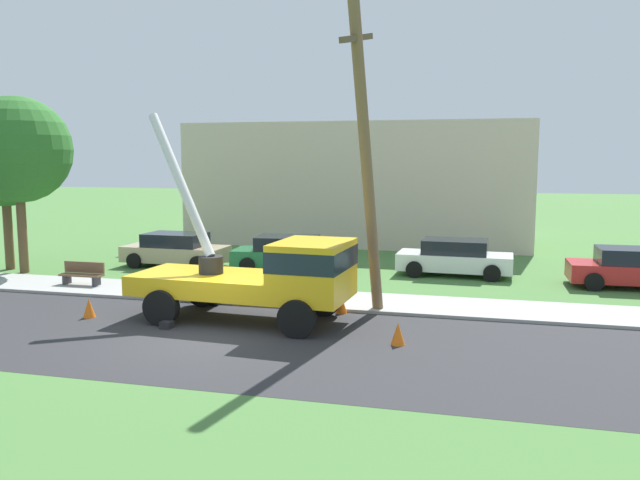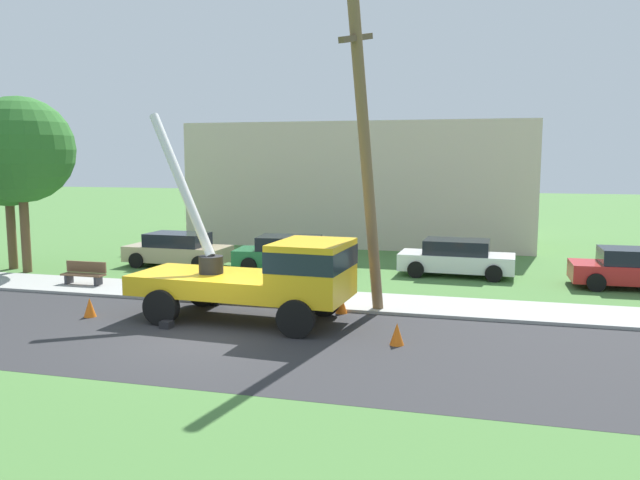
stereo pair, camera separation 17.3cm
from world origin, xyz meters
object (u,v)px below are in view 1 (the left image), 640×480
(leaning_utility_pole, at_px, (366,159))
(roadside_tree_far, at_px, (4,159))
(roadside_tree_near, at_px, (17,150))
(park_bench, at_px, (82,274))
(parked_sedan_tan, at_px, (176,250))
(parked_sedan_green, at_px, (288,253))
(parked_sedan_red, at_px, (634,268))
(traffic_cone_behind, at_px, (89,308))
(parked_sedan_white, at_px, (455,257))
(traffic_cone_curbside, at_px, (341,304))
(utility_truck, at_px, (269,273))
(traffic_cone_ahead, at_px, (398,334))

(leaning_utility_pole, relative_size, roadside_tree_far, 1.37)
(roadside_tree_near, bearing_deg, park_bench, -26.00)
(parked_sedan_tan, bearing_deg, parked_sedan_green, 2.01)
(parked_sedan_green, xyz_separation_m, parked_sedan_red, (12.94, -0.28, 0.00))
(parked_sedan_red, distance_m, roadside_tree_far, 24.61)
(leaning_utility_pole, height_order, traffic_cone_behind, leaning_utility_pole)
(parked_sedan_tan, xyz_separation_m, parked_sedan_white, (11.59, 0.78, 0.00))
(traffic_cone_curbside, xyz_separation_m, roadside_tree_far, (-14.94, 3.95, 4.25))
(parked_sedan_red, bearing_deg, roadside_tree_far, -174.73)
(parked_sedan_red, bearing_deg, park_bench, -166.06)
(parked_sedan_tan, bearing_deg, parked_sedan_white, 3.86)
(utility_truck, height_order, parked_sedan_red, utility_truck)
(parked_sedan_tan, relative_size, parked_sedan_red, 1.00)
(traffic_cone_ahead, height_order, park_bench, park_bench)
(leaning_utility_pole, distance_m, traffic_cone_curbside, 4.37)
(roadside_tree_far, bearing_deg, parked_sedan_tan, 20.27)
(leaning_utility_pole, distance_m, traffic_cone_ahead, 5.07)
(parked_sedan_white, distance_m, roadside_tree_near, 17.71)
(parked_sedan_tan, distance_m, roadside_tree_near, 7.28)
(utility_truck, bearing_deg, parked_sedan_green, 103.61)
(park_bench, bearing_deg, roadside_tree_near, 154.00)
(utility_truck, distance_m, leaning_utility_pole, 4.19)
(utility_truck, xyz_separation_m, parked_sedan_green, (-1.93, 7.99, -0.70))
(traffic_cone_curbside, xyz_separation_m, parked_sedan_green, (-3.68, 6.46, 0.43))
(parked_sedan_green, bearing_deg, parked_sedan_red, -1.25)
(utility_truck, bearing_deg, traffic_cone_curbside, 41.16)
(parked_sedan_green, xyz_separation_m, roadside_tree_near, (-10.15, -3.04, 4.18))
(parked_sedan_tan, relative_size, parked_sedan_green, 0.98)
(parked_sedan_white, bearing_deg, roadside_tree_near, -167.75)
(traffic_cone_curbside, height_order, park_bench, park_bench)
(leaning_utility_pole, relative_size, traffic_cone_behind, 15.83)
(parked_sedan_white, bearing_deg, park_bench, -156.26)
(leaning_utility_pole, distance_m, roadside_tree_near, 15.11)
(leaning_utility_pole, xyz_separation_m, traffic_cone_behind, (-7.77, -1.90, -4.28))
(parked_sedan_tan, height_order, parked_sedan_white, same)
(utility_truck, bearing_deg, parked_sedan_red, 34.98)
(traffic_cone_behind, bearing_deg, leaning_utility_pole, 13.72)
(utility_truck, relative_size, roadside_tree_near, 0.96)
(traffic_cone_ahead, relative_size, roadside_tree_near, 0.08)
(parked_sedan_green, height_order, roadside_tree_far, roadside_tree_far)
(utility_truck, bearing_deg, parked_sedan_tan, 131.25)
(parked_sedan_tan, bearing_deg, roadside_tree_near, -151.27)
(leaning_utility_pole, relative_size, parked_sedan_tan, 2.00)
(traffic_cone_behind, xyz_separation_m, parked_sedan_white, (9.98, 9.37, 0.43))
(parked_sedan_white, height_order, park_bench, parked_sedan_white)
(utility_truck, height_order, park_bench, utility_truck)
(traffic_cone_ahead, height_order, roadside_tree_far, roadside_tree_far)
(traffic_cone_behind, distance_m, roadside_tree_near, 10.04)
(traffic_cone_curbside, bearing_deg, traffic_cone_behind, -161.77)
(traffic_cone_ahead, bearing_deg, parked_sedan_tan, 139.49)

